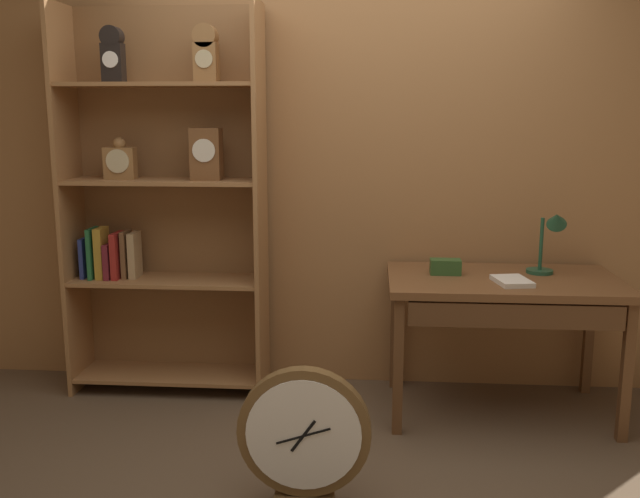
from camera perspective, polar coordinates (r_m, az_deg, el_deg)
ground_plane at (r=3.23m, az=1.05°, el=-18.95°), size 10.00×10.00×0.00m
back_wood_panel at (r=4.11m, az=2.23°, el=6.70°), size 4.80×0.05×2.60m
bookshelf at (r=4.10m, az=-12.57°, el=3.65°), size 1.12×0.36×2.20m
workbench at (r=3.83m, az=14.73°, el=-3.60°), size 1.22×0.72×0.75m
desk_lamp at (r=3.93m, az=18.24°, el=1.00°), size 0.20×0.20×0.37m
toolbox_small at (r=3.83m, az=10.16°, el=-1.43°), size 0.16×0.09×0.08m
open_repair_manual at (r=3.71m, az=15.35°, el=-2.53°), size 0.20×0.25×0.02m
round_clock_large at (r=2.99m, az=-1.30°, el=-14.93°), size 0.56×0.11×0.60m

